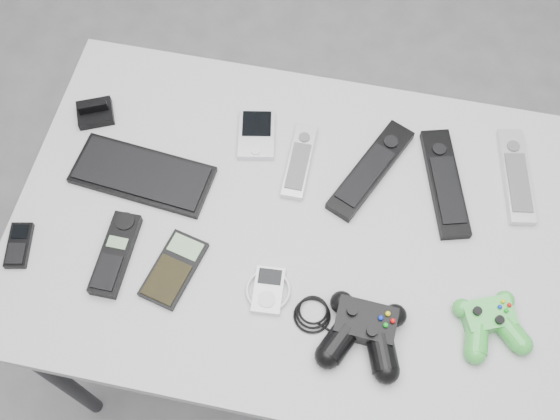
% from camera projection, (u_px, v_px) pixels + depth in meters
% --- Properties ---
extents(floor, '(3.50, 3.50, 0.00)m').
position_uv_depth(floor, '(293.00, 350.00, 1.92)').
color(floor, slate).
rests_on(floor, ground).
extents(desk, '(1.13, 0.73, 0.76)m').
position_uv_depth(desk, '(304.00, 241.00, 1.33)').
color(desk, '#9E9EA1').
rests_on(desk, floor).
extents(pda_keyboard, '(0.29, 0.14, 0.02)m').
position_uv_depth(pda_keyboard, '(142.00, 174.00, 1.31)').
color(pda_keyboard, black).
rests_on(pda_keyboard, desk).
extents(dock_bracket, '(0.09, 0.09, 0.04)m').
position_uv_depth(dock_bracket, '(94.00, 110.00, 1.37)').
color(dock_bracket, black).
rests_on(dock_bracket, desk).
extents(pda, '(0.09, 0.13, 0.02)m').
position_uv_depth(pda, '(256.00, 134.00, 1.35)').
color(pda, silver).
rests_on(pda, desk).
extents(remote_silver_a, '(0.04, 0.17, 0.02)m').
position_uv_depth(remote_silver_a, '(300.00, 161.00, 1.32)').
color(remote_silver_a, silver).
rests_on(remote_silver_a, desk).
extents(remote_black_a, '(0.15, 0.24, 0.02)m').
position_uv_depth(remote_black_a, '(371.00, 169.00, 1.31)').
color(remote_black_a, black).
rests_on(remote_black_a, desk).
extents(remote_black_b, '(0.12, 0.25, 0.02)m').
position_uv_depth(remote_black_b, '(445.00, 182.00, 1.30)').
color(remote_black_b, black).
rests_on(remote_black_b, desk).
extents(remote_silver_b, '(0.08, 0.22, 0.02)m').
position_uv_depth(remote_silver_b, '(516.00, 176.00, 1.31)').
color(remote_silver_b, '#BBBAC2').
rests_on(remote_silver_b, desk).
extents(mobile_phone, '(0.06, 0.10, 0.02)m').
position_uv_depth(mobile_phone, '(19.00, 245.00, 1.24)').
color(mobile_phone, black).
rests_on(mobile_phone, desk).
extents(cordless_handset, '(0.05, 0.17, 0.03)m').
position_uv_depth(cordless_handset, '(115.00, 254.00, 1.23)').
color(cordless_handset, black).
rests_on(cordless_handset, desk).
extents(calculator, '(0.10, 0.16, 0.01)m').
position_uv_depth(calculator, '(174.00, 269.00, 1.22)').
color(calculator, black).
rests_on(calculator, desk).
extents(mp3_player, '(0.09, 0.10, 0.02)m').
position_uv_depth(mp3_player, '(268.00, 290.00, 1.20)').
color(mp3_player, silver).
rests_on(mp3_player, desk).
extents(controller_black, '(0.26, 0.17, 0.05)m').
position_uv_depth(controller_black, '(364.00, 331.00, 1.15)').
color(controller_black, black).
rests_on(controller_black, desk).
extents(controller_green, '(0.16, 0.17, 0.04)m').
position_uv_depth(controller_green, '(490.00, 322.00, 1.16)').
color(controller_green, '#248726').
rests_on(controller_green, desk).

